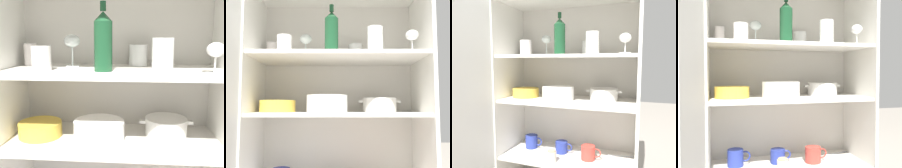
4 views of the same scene
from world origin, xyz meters
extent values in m
cube|color=silver|center=(0.00, 0.39, 0.66)|extent=(0.93, 0.02, 1.32)
cube|color=white|center=(-0.46, 0.19, 0.66)|extent=(0.02, 0.42, 1.32)
cube|color=white|center=(0.46, 0.19, 0.66)|extent=(0.02, 0.42, 1.32)
cube|color=silver|center=(0.00, 0.19, 0.65)|extent=(0.90, 0.38, 0.02)
cube|color=silver|center=(0.00, 0.19, 0.96)|extent=(0.90, 0.38, 0.02)
cylinder|color=white|center=(0.10, 0.31, 1.02)|extent=(0.08, 0.08, 0.10)
cylinder|color=silver|center=(-0.39, 0.29, 1.02)|extent=(0.06, 0.06, 0.10)
cylinder|color=white|center=(0.19, 0.08, 1.03)|extent=(0.08, 0.08, 0.13)
cylinder|color=silver|center=(-0.28, 0.12, 1.02)|extent=(0.08, 0.08, 0.10)
cylinder|color=white|center=(-0.19, 0.25, 0.97)|extent=(0.06, 0.06, 0.01)
cylinder|color=white|center=(-0.19, 0.25, 1.01)|extent=(0.01, 0.01, 0.08)
ellipsoid|color=white|center=(-0.19, 0.25, 1.08)|extent=(0.07, 0.07, 0.06)
cylinder|color=white|center=(0.38, 0.08, 0.97)|extent=(0.07, 0.07, 0.01)
cylinder|color=white|center=(0.38, 0.08, 1.00)|extent=(0.01, 0.01, 0.06)
ellipsoid|color=white|center=(0.38, 0.08, 1.06)|extent=(0.07, 0.07, 0.05)
cylinder|color=#194728|center=(-0.03, 0.12, 1.06)|extent=(0.07, 0.07, 0.19)
cone|color=#194728|center=(-0.03, 0.12, 1.18)|extent=(0.07, 0.07, 0.04)
cylinder|color=#194728|center=(-0.03, 0.12, 1.21)|extent=(0.02, 0.02, 0.04)
cylinder|color=white|center=(-0.06, 0.15, 0.67)|extent=(0.21, 0.21, 0.01)
cylinder|color=white|center=(-0.06, 0.15, 0.68)|extent=(0.21, 0.21, 0.01)
cylinder|color=white|center=(-0.06, 0.15, 0.69)|extent=(0.21, 0.21, 0.01)
cylinder|color=white|center=(-0.06, 0.15, 0.69)|extent=(0.21, 0.21, 0.01)
cylinder|color=white|center=(-0.06, 0.15, 0.70)|extent=(0.21, 0.21, 0.01)
cylinder|color=white|center=(-0.06, 0.15, 0.71)|extent=(0.21, 0.21, 0.01)
cylinder|color=white|center=(-0.06, 0.15, 0.72)|extent=(0.21, 0.21, 0.01)
cylinder|color=white|center=(-0.06, 0.15, 0.73)|extent=(0.21, 0.21, 0.01)
cylinder|color=white|center=(-0.06, 0.15, 0.74)|extent=(0.21, 0.21, 0.01)
cylinder|color=white|center=(-0.06, 0.15, 0.75)|extent=(0.21, 0.21, 0.01)
cylinder|color=gold|center=(-0.33, 0.19, 0.69)|extent=(0.19, 0.19, 0.06)
torus|color=gold|center=(-0.33, 0.19, 0.72)|extent=(0.19, 0.19, 0.01)
cylinder|color=silver|center=(0.23, 0.25, 0.70)|extent=(0.19, 0.19, 0.08)
cube|color=silver|center=(0.13, 0.25, 0.72)|extent=(0.03, 0.02, 0.01)
cube|color=silver|center=(0.34, 0.25, 0.72)|extent=(0.03, 0.02, 0.01)
camera|label=1|loc=(0.08, -0.89, 1.11)|focal=42.00mm
camera|label=2|loc=(0.00, -1.23, 0.69)|focal=42.00mm
camera|label=3|loc=(0.47, -1.21, 0.92)|focal=35.00mm
camera|label=4|loc=(-0.39, -1.30, 0.80)|focal=42.00mm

